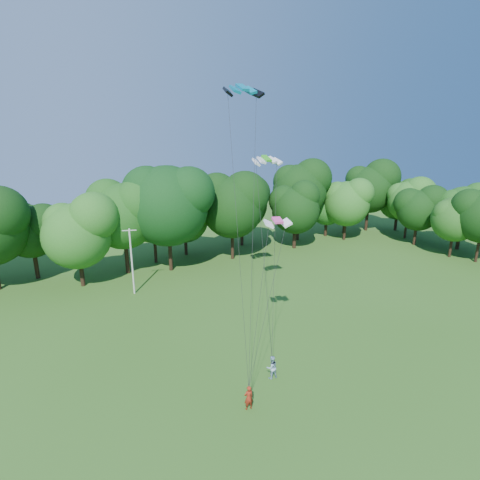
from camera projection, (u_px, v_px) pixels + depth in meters
name	position (u px, v px, depth m)	size (l,w,h in m)	color
ground	(330.00, 478.00, 19.35)	(160.00, 160.00, 0.00)	#2D5C19
utility_pole	(132.00, 261.00, 40.50)	(1.44, 0.53, 7.44)	beige
kite_flyer_left	(249.00, 398.00, 23.98)	(0.62, 0.41, 1.71)	maroon
kite_flyer_right	(272.00, 367.00, 27.04)	(0.86, 0.67, 1.76)	#91B2CA
kite_teal	(242.00, 87.00, 29.15)	(3.18, 1.54, 0.71)	#046D8B
kite_green	(267.00, 158.00, 30.84)	(2.47, 1.23, 0.52)	green
kite_pink	(278.00, 220.00, 26.41)	(2.11, 1.42, 0.34)	#F2439F
tree_back_center	(167.00, 193.00, 45.87)	(11.04, 11.04, 16.05)	black
tree_back_east	(327.00, 202.00, 63.10)	(6.52, 6.52, 9.48)	#2F2413
tree_flank_east	(456.00, 214.00, 52.07)	(6.95, 6.95, 10.10)	black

